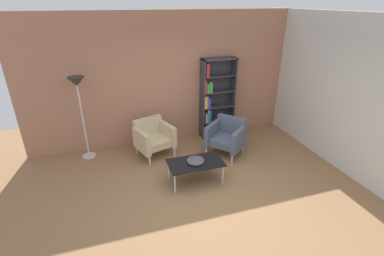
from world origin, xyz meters
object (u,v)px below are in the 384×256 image
(coffee_table_low, at_px, (196,164))
(armchair_spare_guest, at_px, (153,137))
(bookshelf_tall, at_px, (214,100))
(floor_lamp_torchiere, at_px, (78,92))
(armchair_by_bookshelf, at_px, (227,136))
(decorative_bowl, at_px, (196,161))

(coffee_table_low, xyz_separation_m, armchair_spare_guest, (-0.55, 1.22, 0.05))
(bookshelf_tall, relative_size, floor_lamp_torchiere, 1.09)
(bookshelf_tall, relative_size, armchair_by_bookshelf, 2.00)
(armchair_spare_guest, bearing_deg, decorative_bowl, -84.96)
(coffee_table_low, relative_size, armchair_spare_guest, 1.13)
(decorative_bowl, xyz_separation_m, floor_lamp_torchiere, (-1.90, 1.55, 1.01))
(armchair_by_bookshelf, height_order, floor_lamp_torchiere, floor_lamp_torchiere)
(bookshelf_tall, distance_m, decorative_bowl, 2.05)
(floor_lamp_torchiere, bearing_deg, armchair_by_bookshelf, -14.83)
(armchair_by_bookshelf, bearing_deg, armchair_spare_guest, -146.53)
(decorative_bowl, distance_m, armchair_by_bookshelf, 1.26)
(bookshelf_tall, height_order, floor_lamp_torchiere, bookshelf_tall)
(armchair_by_bookshelf, bearing_deg, decorative_bowl, -91.59)
(decorative_bowl, height_order, armchair_by_bookshelf, armchair_by_bookshelf)
(bookshelf_tall, relative_size, armchair_spare_guest, 2.15)
(armchair_spare_guest, xyz_separation_m, armchair_by_bookshelf, (1.52, -0.43, 0.00))
(bookshelf_tall, xyz_separation_m, armchair_spare_guest, (-1.57, -0.48, -0.51))
(armchair_spare_guest, distance_m, armchair_by_bookshelf, 1.58)
(floor_lamp_torchiere, bearing_deg, decorative_bowl, -39.27)
(coffee_table_low, distance_m, armchair_by_bookshelf, 1.26)
(armchair_by_bookshelf, bearing_deg, coffee_table_low, -91.59)
(decorative_bowl, relative_size, armchair_spare_guest, 0.36)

